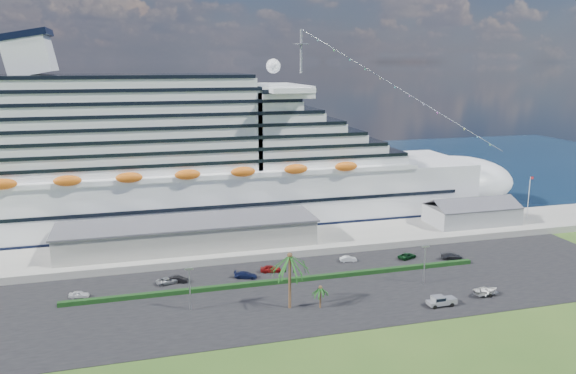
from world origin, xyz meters
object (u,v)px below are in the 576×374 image
object	(u,v)px
parked_car_3	(246,275)
pickup_truck	(441,300)
cruise_ship	(191,167)
boat_trailer	(486,290)

from	to	relation	value
parked_car_3	pickup_truck	xyz separation A→B (m)	(32.81, -23.55, 0.38)
cruise_ship	pickup_truck	world-z (taller)	cruise_ship
cruise_ship	parked_car_3	distance (m)	46.53
pickup_truck	boat_trailer	bearing A→B (deg)	9.28
boat_trailer	pickup_truck	bearing A→B (deg)	-170.72
parked_car_3	pickup_truck	distance (m)	40.39
cruise_ship	boat_trailer	xyz separation A→B (m)	(50.26, -65.01, -15.42)
boat_trailer	cruise_ship	bearing A→B (deg)	127.71
cruise_ship	pickup_truck	bearing A→B (deg)	-59.56
cruise_ship	boat_trailer	bearing A→B (deg)	-52.29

